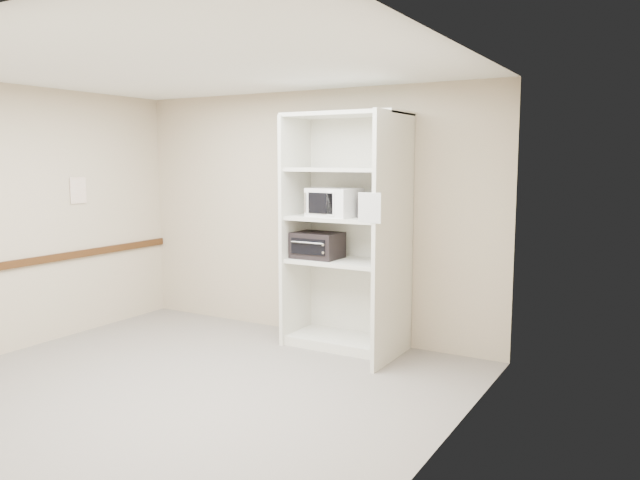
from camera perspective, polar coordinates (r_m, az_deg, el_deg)
The scene contains 12 objects.
floor at distance 5.65m, azimuth -11.73°, elevation -12.96°, with size 4.50×4.00×0.01m, color #6A635B.
ceiling at distance 5.36m, azimuth -12.50°, elevation 15.24°, with size 4.50×4.00×0.01m, color white.
wall_back at distance 6.95m, azimuth -1.00°, elevation 2.40°, with size 4.50×0.02×2.70m, color tan.
wall_left at distance 7.04m, azimuth -25.85°, elevation 1.74°, with size 0.02×4.00×2.70m, color tan.
wall_right at distance 4.19m, azimuth 11.41°, elevation -0.98°, with size 0.02×4.00×2.70m, color tan.
shelving_unit at distance 6.39m, azimuth 2.75°, elevation -0.01°, with size 1.24×0.92×2.42m.
microwave at distance 6.38m, azimuth 1.29°, elevation 3.46°, with size 0.49×0.37×0.29m, color white.
toaster_oven_upper at distance 6.25m, azimuth 5.58°, elevation 3.00°, with size 0.38×0.28×0.22m, color black.
toaster_oven_lower at distance 6.55m, azimuth -0.24°, elevation -0.48°, with size 0.49×0.37×0.27m, color black.
paper_sign at distance 5.56m, azimuth 4.54°, elevation 2.94°, with size 0.21×0.01×0.27m, color white.
chair_rail at distance 7.08m, azimuth -25.54°, elevation -1.89°, with size 0.04×3.98×0.08m, color #391F0C.
wall_poster at distance 7.45m, azimuth -21.25°, elevation 4.26°, with size 0.01×0.21×0.29m, color white.
Camera 1 is at (3.56, -3.94, 1.94)m, focal length 35.00 mm.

